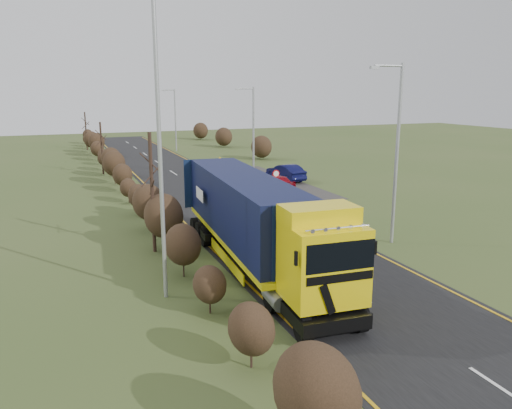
{
  "coord_description": "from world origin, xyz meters",
  "views": [
    {
      "loc": [
        -10.88,
        -20.4,
        8.03
      ],
      "look_at": [
        -1.56,
        2.45,
        2.36
      ],
      "focal_mm": 35.0,
      "sensor_mm": 36.0,
      "label": 1
    }
  ],
  "objects_px": {
    "lorry": "(254,218)",
    "car_red_hatchback": "(273,183)",
    "streetlight_near": "(395,147)",
    "speed_sign": "(276,178)",
    "car_blue_sedan": "(286,173)"
  },
  "relations": [
    {
      "from": "lorry",
      "to": "speed_sign",
      "type": "distance_m",
      "value": 16.17
    },
    {
      "from": "lorry",
      "to": "car_red_hatchback",
      "type": "bearing_deg",
      "value": 67.01
    },
    {
      "from": "car_red_hatchback",
      "to": "streetlight_near",
      "type": "xyz_separation_m",
      "value": [
        0.06,
        -15.21,
        4.47
      ]
    },
    {
      "from": "car_red_hatchback",
      "to": "speed_sign",
      "type": "height_order",
      "value": "speed_sign"
    },
    {
      "from": "lorry",
      "to": "streetlight_near",
      "type": "xyz_separation_m",
      "value": [
        8.33,
        1.03,
        2.75
      ]
    },
    {
      "from": "speed_sign",
      "to": "streetlight_near",
      "type": "bearing_deg",
      "value": -86.77
    },
    {
      "from": "streetlight_near",
      "to": "lorry",
      "type": "bearing_deg",
      "value": -172.95
    },
    {
      "from": "lorry",
      "to": "car_red_hatchback",
      "type": "distance_m",
      "value": 18.31
    },
    {
      "from": "streetlight_near",
      "to": "speed_sign",
      "type": "bearing_deg",
      "value": 93.23
    },
    {
      "from": "car_blue_sedan",
      "to": "streetlight_near",
      "type": "height_order",
      "value": "streetlight_near"
    },
    {
      "from": "car_red_hatchback",
      "to": "streetlight_near",
      "type": "relative_size",
      "value": 0.44
    },
    {
      "from": "speed_sign",
      "to": "lorry",
      "type": "bearing_deg",
      "value": -118.02
    },
    {
      "from": "car_red_hatchback",
      "to": "speed_sign",
      "type": "bearing_deg",
      "value": 53.65
    },
    {
      "from": "car_blue_sedan",
      "to": "speed_sign",
      "type": "xyz_separation_m",
      "value": [
        -3.72,
        -6.02,
        0.69
      ]
    },
    {
      "from": "car_red_hatchback",
      "to": "streetlight_near",
      "type": "distance_m",
      "value": 15.86
    }
  ]
}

